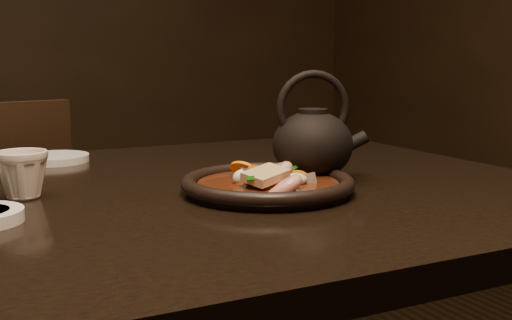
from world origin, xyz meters
name	(u,v)px	position (x,y,z in m)	size (l,w,h in m)	color
table	(33,256)	(0.00, 0.00, 0.67)	(1.60, 0.90, 0.75)	black
plate	(268,185)	(0.32, -0.10, 0.76)	(0.25, 0.25, 0.03)	black
stirfry	(269,181)	(0.32, -0.10, 0.77)	(0.13, 0.18, 0.05)	#3E190B
saucer_right	(53,158)	(0.09, 0.33, 0.76)	(0.13, 0.13, 0.01)	white
tea_cup	(22,173)	(0.00, 0.03, 0.79)	(0.07, 0.07, 0.07)	beige
teapot	(313,141)	(0.42, -0.05, 0.81)	(0.16, 0.13, 0.17)	black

